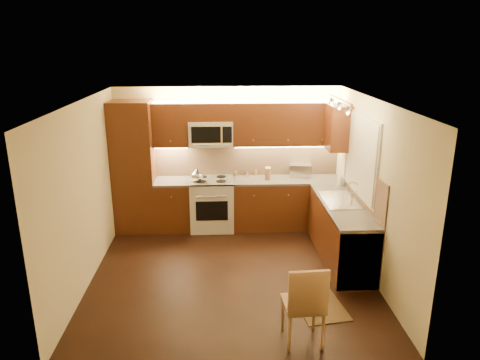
{
  "coord_description": "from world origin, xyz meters",
  "views": [
    {
      "loc": [
        -0.14,
        -5.9,
        3.26
      ],
      "look_at": [
        0.15,
        0.55,
        1.25
      ],
      "focal_mm": 33.62,
      "sensor_mm": 36.0,
      "label": 1
    }
  ],
  "objects_px": {
    "toaster_oven": "(301,170)",
    "dining_chair": "(303,302)",
    "stove": "(212,204)",
    "sink": "(340,196)",
    "knife_block": "(268,173)",
    "kettle": "(197,175)",
    "soap_bottle": "(341,179)",
    "microwave": "(211,133)"
  },
  "relations": [
    {
      "from": "microwave",
      "to": "knife_block",
      "type": "distance_m",
      "value": 1.23
    },
    {
      "from": "kettle",
      "to": "toaster_oven",
      "type": "height_order",
      "value": "kettle"
    },
    {
      "from": "stove",
      "to": "microwave",
      "type": "distance_m",
      "value": 1.27
    },
    {
      "from": "stove",
      "to": "toaster_oven",
      "type": "distance_m",
      "value": 1.71
    },
    {
      "from": "toaster_oven",
      "to": "microwave",
      "type": "bearing_deg",
      "value": -167.16
    },
    {
      "from": "knife_block",
      "to": "toaster_oven",
      "type": "bearing_deg",
      "value": 21.95
    },
    {
      "from": "stove",
      "to": "sink",
      "type": "xyz_separation_m",
      "value": [
        2.0,
        -1.12,
        0.52
      ]
    },
    {
      "from": "sink",
      "to": "knife_block",
      "type": "height_order",
      "value": "knife_block"
    },
    {
      "from": "soap_bottle",
      "to": "dining_chair",
      "type": "bearing_deg",
      "value": -125.9
    },
    {
      "from": "knife_block",
      "to": "soap_bottle",
      "type": "xyz_separation_m",
      "value": [
        1.21,
        -0.4,
        0.0
      ]
    },
    {
      "from": "stove",
      "to": "sink",
      "type": "relative_size",
      "value": 1.07
    },
    {
      "from": "stove",
      "to": "knife_block",
      "type": "height_order",
      "value": "knife_block"
    },
    {
      "from": "toaster_oven",
      "to": "dining_chair",
      "type": "xyz_separation_m",
      "value": [
        -0.56,
        -3.46,
        -0.52
      ]
    },
    {
      "from": "soap_bottle",
      "to": "dining_chair",
      "type": "xyz_separation_m",
      "value": [
        -1.16,
        -2.92,
        -0.52
      ]
    },
    {
      "from": "stove",
      "to": "soap_bottle",
      "type": "bearing_deg",
      "value": -9.17
    },
    {
      "from": "dining_chair",
      "to": "stove",
      "type": "bearing_deg",
      "value": 104.37
    },
    {
      "from": "soap_bottle",
      "to": "toaster_oven",
      "type": "bearing_deg",
      "value": 123.37
    },
    {
      "from": "knife_block",
      "to": "dining_chair",
      "type": "relative_size",
      "value": 0.21
    },
    {
      "from": "kettle",
      "to": "toaster_oven",
      "type": "xyz_separation_m",
      "value": [
        1.86,
        0.3,
        -0.03
      ]
    },
    {
      "from": "microwave",
      "to": "toaster_oven",
      "type": "height_order",
      "value": "microwave"
    },
    {
      "from": "sink",
      "to": "dining_chair",
      "type": "bearing_deg",
      "value": -113.79
    },
    {
      "from": "microwave",
      "to": "soap_bottle",
      "type": "height_order",
      "value": "microwave"
    },
    {
      "from": "sink",
      "to": "soap_bottle",
      "type": "xyz_separation_m",
      "value": [
        0.21,
        0.77,
        0.03
      ]
    },
    {
      "from": "sink",
      "to": "toaster_oven",
      "type": "relative_size",
      "value": 2.24
    },
    {
      "from": "dining_chair",
      "to": "soap_bottle",
      "type": "bearing_deg",
      "value": 64.89
    },
    {
      "from": "sink",
      "to": "toaster_oven",
      "type": "height_order",
      "value": "toaster_oven"
    },
    {
      "from": "kettle",
      "to": "knife_block",
      "type": "height_order",
      "value": "kettle"
    },
    {
      "from": "stove",
      "to": "toaster_oven",
      "type": "bearing_deg",
      "value": 6.77
    },
    {
      "from": "soap_bottle",
      "to": "dining_chair",
      "type": "relative_size",
      "value": 0.22
    },
    {
      "from": "kettle",
      "to": "knife_block",
      "type": "distance_m",
      "value": 1.27
    },
    {
      "from": "sink",
      "to": "knife_block",
      "type": "bearing_deg",
      "value": 130.44
    },
    {
      "from": "sink",
      "to": "dining_chair",
      "type": "relative_size",
      "value": 0.87
    },
    {
      "from": "microwave",
      "to": "kettle",
      "type": "distance_m",
      "value": 0.76
    },
    {
      "from": "kettle",
      "to": "toaster_oven",
      "type": "bearing_deg",
      "value": -14.62
    },
    {
      "from": "stove",
      "to": "kettle",
      "type": "relative_size",
      "value": 3.81
    },
    {
      "from": "toaster_oven",
      "to": "stove",
      "type": "bearing_deg",
      "value": -162.38
    },
    {
      "from": "sink",
      "to": "knife_block",
      "type": "distance_m",
      "value": 1.54
    },
    {
      "from": "microwave",
      "to": "knife_block",
      "type": "bearing_deg",
      "value": -5.01
    },
    {
      "from": "microwave",
      "to": "soap_bottle",
      "type": "xyz_separation_m",
      "value": [
        2.21,
        -0.49,
        -0.71
      ]
    },
    {
      "from": "toaster_oven",
      "to": "dining_chair",
      "type": "bearing_deg",
      "value": -88.27
    },
    {
      "from": "knife_block",
      "to": "kettle",
      "type": "bearing_deg",
      "value": -164.39
    },
    {
      "from": "kettle",
      "to": "toaster_oven",
      "type": "distance_m",
      "value": 1.89
    }
  ]
}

